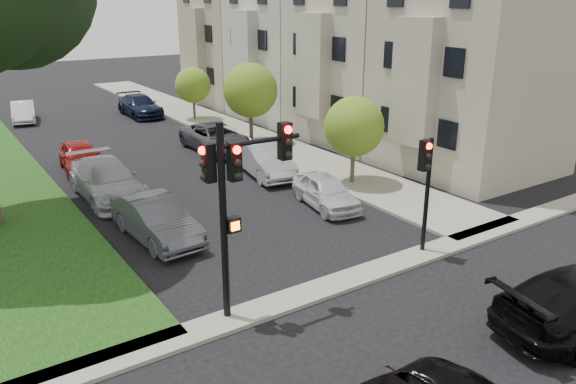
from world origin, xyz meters
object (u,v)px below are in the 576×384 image
car_parked_4 (140,106)px  small_tree_b (250,90)px  car_parked_1 (264,160)px  car_parked_6 (107,180)px  small_tree_a (354,127)px  traffic_signal_secondary (426,175)px  small_tree_c (193,85)px  car_parked_5 (156,220)px  car_parked_0 (326,191)px  car_parked_2 (217,138)px  traffic_signal_main (237,185)px  car_parked_9 (23,112)px  car_parked_7 (80,157)px

car_parked_4 → small_tree_b: bearing=-76.4°
car_parked_1 → car_parked_6: 7.19m
small_tree_a → traffic_signal_secondary: 7.43m
traffic_signal_secondary → car_parked_6: bearing=121.8°
small_tree_c → car_parked_5: small_tree_c is taller
small_tree_a → car_parked_0: size_ratio=1.03×
traffic_signal_secondary → car_parked_0: 5.63m
car_parked_2 → car_parked_4: car_parked_2 is taller
traffic_signal_main → car_parked_1: (6.99, 10.16, -2.89)m
small_tree_c → traffic_signal_main: (-9.58, -23.54, 1.24)m
car_parked_2 → small_tree_c: bearing=73.0°
small_tree_a → car_parked_6: small_tree_a is taller
car_parked_6 → traffic_signal_secondary: bearing=-58.1°
small_tree_c → car_parked_5: size_ratio=0.80×
car_parked_6 → car_parked_0: bearing=-40.0°
small_tree_c → car_parked_9: size_ratio=0.89×
traffic_signal_main → car_parked_6: 11.44m
small_tree_c → small_tree_b: bearing=-90.0°
small_tree_c → car_parked_6: size_ratio=0.66×
traffic_signal_main → car_parked_2: 17.22m
car_parked_4 → car_parked_7: bearing=-121.2°
traffic_signal_secondary → car_parked_9: 30.47m
traffic_signal_main → car_parked_0: size_ratio=1.37×
car_parked_5 → car_parked_6: (-0.13, 5.20, 0.05)m
car_parked_2 → car_parked_7: 7.21m
car_parked_0 → car_parked_9: (-7.07, 24.36, 0.01)m
traffic_signal_main → car_parked_5: 6.55m
small_tree_a → small_tree_c: small_tree_a is taller
small_tree_c → car_parked_6: 15.89m
small_tree_c → car_parked_4: 4.66m
small_tree_a → small_tree_b: size_ratio=0.87×
traffic_signal_secondary → car_parked_1: 10.39m
car_parked_4 → car_parked_6: car_parked_6 is taller
small_tree_a → small_tree_b: 9.01m
small_tree_b → car_parked_1: 6.64m
car_parked_0 → car_parked_9: car_parked_9 is taller
traffic_signal_main → car_parked_7: bearing=90.2°
car_parked_1 → car_parked_2: (0.17, 5.24, -0.01)m
car_parked_1 → car_parked_9: size_ratio=1.12×
small_tree_c → car_parked_7: small_tree_c is taller
car_parked_1 → car_parked_6: (-7.13, 0.92, 0.05)m
small_tree_b → car_parked_6: bearing=-154.0°
small_tree_b → car_parked_2: (-2.43, -0.42, -2.32)m
small_tree_b → car_parked_5: (-9.61, -9.94, -2.31)m
small_tree_c → car_parked_7: (-9.63, -7.84, -1.67)m
car_parked_4 → car_parked_1: bearing=-89.4°
traffic_signal_secondary → car_parked_4: bearing=89.4°
car_parked_7 → traffic_signal_main: bearing=-83.9°
small_tree_b → small_tree_c: (-0.00, 7.72, -0.65)m
car_parked_4 → car_parked_5: 22.31m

